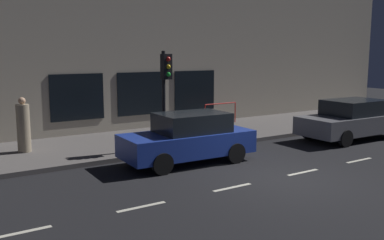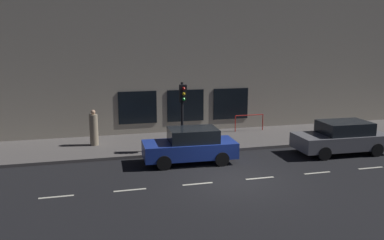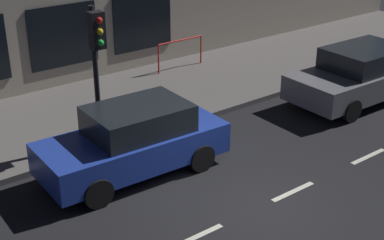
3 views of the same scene
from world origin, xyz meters
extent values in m
plane|color=black|center=(0.00, 0.00, 0.00)|extent=(60.00, 60.00, 0.00)
cube|color=#5B5654|center=(6.25, 0.00, 0.07)|extent=(4.50, 32.00, 0.15)
cube|color=#B2A893|center=(8.80, 0.00, 4.23)|extent=(0.60, 32.00, 8.46)
cube|color=black|center=(8.47, -2.82, 1.68)|extent=(0.04, 2.19, 1.86)
cube|color=black|center=(8.47, 0.00, 1.68)|extent=(0.04, 2.19, 1.86)
cube|color=black|center=(8.47, 2.82, 1.68)|extent=(0.04, 2.19, 1.86)
cube|color=beige|center=(0.00, -3.60, 0.00)|extent=(0.12, 1.20, 0.01)
cube|color=beige|center=(0.00, -1.00, 0.00)|extent=(0.12, 1.20, 0.01)
cube|color=beige|center=(0.00, 1.60, 0.00)|extent=(0.12, 1.20, 0.01)
cube|color=beige|center=(0.00, 4.20, 0.00)|extent=(0.12, 1.20, 0.01)
cube|color=beige|center=(0.00, 6.80, 0.00)|extent=(0.12, 1.20, 0.01)
cylinder|color=black|center=(4.31, 1.19, 1.83)|extent=(0.12, 0.12, 3.35)
cube|color=black|center=(4.12, 1.19, 2.98)|extent=(0.26, 0.32, 0.84)
sphere|color=red|center=(3.98, 1.19, 3.23)|extent=(0.15, 0.15, 0.15)
sphere|color=gold|center=(3.98, 1.19, 2.98)|extent=(0.15, 0.15, 0.15)
sphere|color=green|center=(3.98, 1.19, 2.73)|extent=(0.15, 0.15, 0.15)
cube|color=slate|center=(2.41, -6.31, 0.63)|extent=(2.01, 4.52, 0.70)
cube|color=black|center=(2.40, -6.49, 1.28)|extent=(1.73, 2.37, 0.60)
cylinder|color=black|center=(1.56, -4.90, 0.32)|extent=(0.24, 0.65, 0.64)
cylinder|color=black|center=(3.33, -4.94, 0.32)|extent=(0.24, 0.65, 0.64)
cylinder|color=black|center=(3.26, -7.72, 0.32)|extent=(0.24, 0.65, 0.64)
cube|color=#1E389E|center=(2.77, 1.22, 0.63)|extent=(1.87, 4.21, 0.70)
cube|color=black|center=(2.76, 1.05, 1.28)|extent=(1.58, 2.22, 0.60)
cylinder|color=black|center=(2.02, 2.54, 0.32)|extent=(0.24, 0.65, 0.64)
cylinder|color=black|center=(3.61, 2.48, 0.32)|extent=(0.24, 0.65, 0.64)
cylinder|color=black|center=(1.92, -0.03, 0.32)|extent=(0.24, 0.65, 0.64)
cylinder|color=black|center=(3.51, -0.10, 0.32)|extent=(0.24, 0.65, 0.64)
cylinder|color=gray|center=(6.49, 5.32, 0.95)|extent=(0.45, 0.45, 1.60)
sphere|color=tan|center=(6.49, 5.32, 1.87)|extent=(0.23, 0.23, 0.23)
cube|color=tan|center=(6.38, 5.33, 1.87)|extent=(0.04, 0.07, 0.07)
cylinder|color=red|center=(7.58, -4.55, 0.62)|extent=(0.05, 0.05, 0.95)
cylinder|color=red|center=(7.58, -2.80, 0.62)|extent=(0.05, 0.05, 0.95)
cylinder|color=red|center=(7.58, -3.67, 1.10)|extent=(0.05, 1.75, 0.05)
camera|label=1|loc=(-8.39, 8.29, 3.43)|focal=40.26mm
camera|label=2|loc=(-14.26, 5.56, 5.44)|focal=37.74mm
camera|label=3|loc=(-6.78, 6.97, 6.27)|focal=52.65mm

